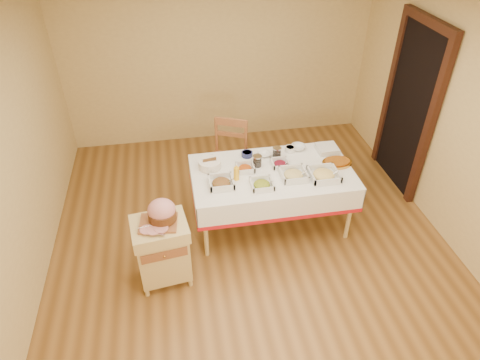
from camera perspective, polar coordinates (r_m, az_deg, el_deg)
name	(u,v)px	position (r m, az deg, el deg)	size (l,w,h in m)	color
room_shell	(252,147)	(4.24, 1.65, 4.49)	(5.00, 5.00, 5.00)	brown
doorway	(410,106)	(5.84, 21.71, 9.17)	(0.09, 1.10, 2.20)	black
dining_table	(272,183)	(4.93, 4.23, -0.34)	(1.82, 1.02, 0.76)	#D8BD76
butcher_cart	(162,248)	(4.42, -10.34, -8.95)	(0.59, 0.51, 0.76)	#D8BD76
dining_chair	(228,158)	(5.48, -1.56, 2.90)	(0.59, 0.58, 1.01)	#965831
ham_on_board	(161,213)	(4.15, -10.45, -4.35)	(0.38, 0.36, 0.25)	#965831
serving_dish_a	(221,183)	(4.59, -2.51, -0.35)	(0.27, 0.26, 0.12)	silver
serving_dish_b	(262,184)	(4.57, 2.93, -0.58)	(0.24, 0.24, 0.10)	silver
serving_dish_c	(294,175)	(4.74, 7.16, 0.73)	(0.28, 0.28, 0.12)	silver
serving_dish_d	(324,175)	(4.79, 11.12, 0.71)	(0.31, 0.31, 0.12)	silver
serving_dish_e	(245,168)	(4.82, 0.69, 1.63)	(0.21, 0.20, 0.10)	silver
serving_dish_f	(280,164)	(4.91, 5.38, 2.19)	(0.21, 0.20, 0.09)	silver
small_bowl_left	(211,158)	(5.00, -3.89, 2.90)	(0.11, 0.11, 0.05)	silver
small_bowl_mid	(247,154)	(5.06, 0.94, 3.50)	(0.13, 0.13, 0.06)	navy
small_bowl_right	(290,149)	(5.19, 6.68, 4.15)	(0.12, 0.12, 0.06)	silver
bowl_white_imported	(264,154)	(5.08, 3.27, 3.44)	(0.16, 0.16, 0.04)	silver
bowl_small_imported	(298,147)	(5.24, 7.77, 4.35)	(0.17, 0.17, 0.05)	silver
preserve_jar_left	(257,161)	(4.88, 2.31, 2.49)	(0.11, 0.11, 0.13)	silver
preserve_jar_right	(277,153)	(5.04, 4.94, 3.60)	(0.10, 0.10, 0.13)	silver
mustard_bottle	(236,173)	(4.64, -0.48, 0.96)	(0.06, 0.06, 0.19)	gold
bread_basket	(210,164)	(4.86, -4.05, 2.13)	(0.26, 0.26, 0.11)	white
plate_stack	(327,149)	(5.25, 11.54, 4.08)	(0.24, 0.24, 0.07)	silver
brass_platter	(337,162)	(5.06, 12.81, 2.32)	(0.35, 0.25, 0.05)	#C28B36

